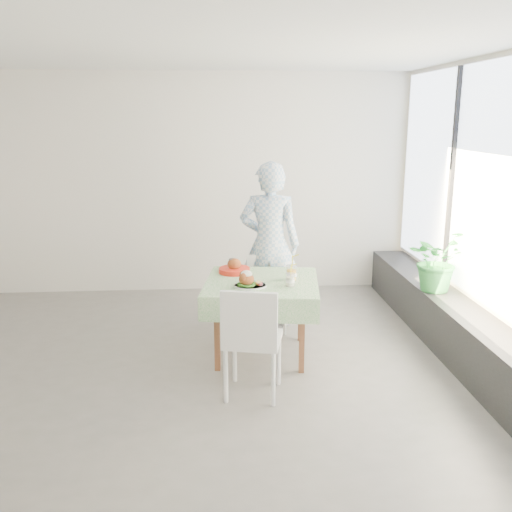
{
  "coord_description": "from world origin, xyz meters",
  "views": [
    {
      "loc": [
        0.49,
        -4.86,
        2.26
      ],
      "look_at": [
        0.87,
        0.33,
        0.97
      ],
      "focal_mm": 40.0,
      "sensor_mm": 36.0,
      "label": 1
    }
  ],
  "objects": [
    {
      "name": "second_dish",
      "position": [
        0.68,
        0.59,
        0.78
      ],
      "size": [
        0.31,
        0.31,
        0.15
      ],
      "color": "red",
      "rests_on": "cafe_table"
    },
    {
      "name": "wall_front",
      "position": [
        0.0,
        -2.5,
        1.4
      ],
      "size": [
        6.0,
        0.02,
        2.8
      ],
      "primitive_type": "cube",
      "color": "white",
      "rests_on": "ground"
    },
    {
      "name": "window_ledge",
      "position": [
        2.8,
        0.0,
        0.25
      ],
      "size": [
        0.4,
        4.8,
        0.5
      ],
      "primitive_type": "cube",
      "color": "black",
      "rests_on": "ground"
    },
    {
      "name": "potted_plant",
      "position": [
        2.75,
        0.64,
        0.82
      ],
      "size": [
        0.77,
        0.75,
        0.65
      ],
      "primitive_type": "imported",
      "rotation": [
        0.0,
        0.0,
        0.65
      ],
      "color": "#287A37",
      "rests_on": "window_ledge"
    },
    {
      "name": "juice_cup_orange",
      "position": [
        1.2,
        0.28,
        0.81
      ],
      "size": [
        0.1,
        0.1,
        0.29
      ],
      "color": "white",
      "rests_on": "cafe_table"
    },
    {
      "name": "window_pane",
      "position": [
        2.97,
        0.0,
        1.65
      ],
      "size": [
        0.01,
        4.8,
        2.18
      ],
      "primitive_type": "cube",
      "color": "#D1E0F9",
      "rests_on": "ground"
    },
    {
      "name": "chair_near",
      "position": [
        0.78,
        -0.52,
        0.29
      ],
      "size": [
        0.54,
        0.54,
        0.95
      ],
      "color": "white",
      "rests_on": "ground"
    },
    {
      "name": "cafe_table",
      "position": [
        0.92,
        0.28,
        0.46
      ],
      "size": [
        1.17,
        1.17,
        0.74
      ],
      "color": "brown",
      "rests_on": "ground"
    },
    {
      "name": "wall_back",
      "position": [
        0.0,
        2.5,
        1.4
      ],
      "size": [
        6.0,
        0.02,
        2.8
      ],
      "primitive_type": "cube",
      "color": "white",
      "rests_on": "ground"
    },
    {
      "name": "main_dish",
      "position": [
        0.79,
        0.11,
        0.79
      ],
      "size": [
        0.3,
        0.3,
        0.15
      ],
      "color": "white",
      "rests_on": "cafe_table"
    },
    {
      "name": "diner",
      "position": [
        1.08,
        1.13,
        0.9
      ],
      "size": [
        0.73,
        0.55,
        1.8
      ],
      "primitive_type": "imported",
      "rotation": [
        0.0,
        0.0,
        2.95
      ],
      "color": "#84ADD3",
      "rests_on": "ground"
    },
    {
      "name": "wall_right",
      "position": [
        3.0,
        0.0,
        1.4
      ],
      "size": [
        0.02,
        5.0,
        2.8
      ],
      "primitive_type": "cube",
      "color": "white",
      "rests_on": "ground"
    },
    {
      "name": "floor",
      "position": [
        0.0,
        0.0,
        0.0
      ],
      "size": [
        6.0,
        6.0,
        0.0
      ],
      "primitive_type": "plane",
      "color": "#5F5C5A",
      "rests_on": "ground"
    },
    {
      "name": "juice_cup_lemonade",
      "position": [
        1.17,
        0.1,
        0.8
      ],
      "size": [
        0.09,
        0.09,
        0.24
      ],
      "color": "white",
      "rests_on": "cafe_table"
    },
    {
      "name": "ceiling",
      "position": [
        0.0,
        0.0,
        2.8
      ],
      "size": [
        6.0,
        6.0,
        0.0
      ],
      "primitive_type": "plane",
      "rotation": [
        3.14,
        0.0,
        0.0
      ],
      "color": "white",
      "rests_on": "ground"
    },
    {
      "name": "chair_far",
      "position": [
        1.03,
        0.93,
        0.25
      ],
      "size": [
        0.41,
        0.41,
        0.8
      ],
      "color": "white",
      "rests_on": "ground"
    }
  ]
}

